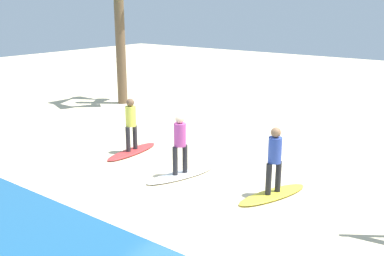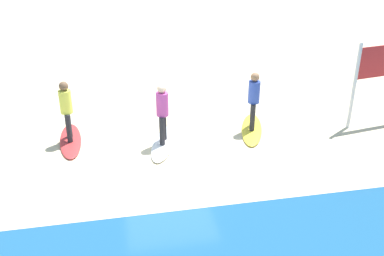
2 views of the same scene
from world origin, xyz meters
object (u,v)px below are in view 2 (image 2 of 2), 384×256
Objects in this scene: surfer_white at (162,109)px; surfboard_red at (71,140)px; surfer_red at (66,107)px; surfboard_yellow at (252,129)px; surfboard_white at (163,143)px; surfer_yellow at (254,97)px.

surfer_white is 0.78× the size of surfboard_red.
surfboard_red is 1.28× the size of surfer_red.
surfer_red reaches higher than surfboard_yellow.
surfer_red is (5.02, -0.28, 0.99)m from surfboard_yellow.
surfboard_white is 1.28× the size of surfer_red.
surfboard_red is at bearing -3.18° from surfer_yellow.
surfboard_yellow and surfboard_red have the same top height.
surfer_white is (2.58, 0.36, 0.00)m from surfer_yellow.
surfboard_yellow is at bearing 176.82° from surfer_red.
surfer_red is (2.44, -0.64, 0.00)m from surfer_white.
surfer_red is at bearing -75.19° from surfboard_yellow.
surfer_yellow and surfer_white have the same top height.
surfboard_white is at bearing 0.00° from surfer_white.
surfboard_yellow is 1.28× the size of surfer_white.
surfboard_red is (2.44, -0.64, -0.99)m from surfer_white.
surfer_yellow and surfer_red have the same top height.
surfboard_yellow and surfboard_white have the same top height.
surfer_white reaches higher than surfboard_red.
surfboard_yellow is at bearing 90.00° from surfer_yellow.
surfer_red is at bearing -88.03° from surfboard_white.
surfboard_red is (2.44, -0.64, 0.00)m from surfboard_white.
surfboard_white is at bearing 72.44° from surfboard_red.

